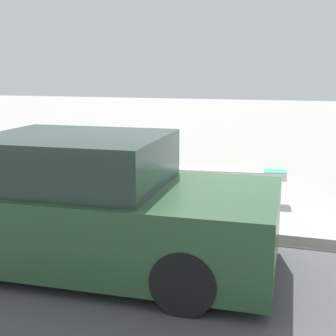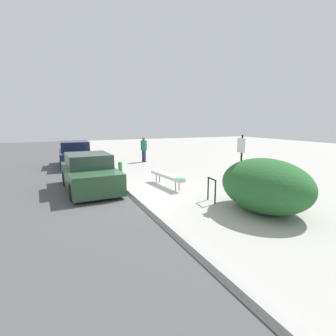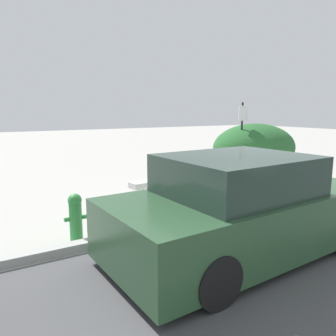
% 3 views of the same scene
% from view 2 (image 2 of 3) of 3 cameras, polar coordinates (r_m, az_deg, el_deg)
% --- Properties ---
extents(ground_plane, '(60.00, 60.00, 0.00)m').
position_cam_2_polar(ground_plane, '(10.14, -8.17, -5.58)').
color(ground_plane, '#ADAAA3').
extents(curb, '(60.00, 0.20, 0.13)m').
position_cam_2_polar(curb, '(10.12, -8.18, -5.23)').
color(curb, '#A8A8A3').
rests_on(curb, ground_plane).
extents(bench, '(2.36, 0.56, 0.52)m').
position_cam_2_polar(bench, '(11.09, -0.20, -1.74)').
color(bench, '#515156').
rests_on(bench, ground_plane).
extents(bike_rack, '(0.55, 0.10, 0.83)m').
position_cam_2_polar(bike_rack, '(9.06, 9.49, -4.23)').
color(bike_rack, black).
rests_on(bike_rack, ground_plane).
extents(sign_post, '(0.36, 0.08, 2.30)m').
position_cam_2_polar(sign_post, '(8.82, 15.58, 1.00)').
color(sign_post, black).
rests_on(sign_post, ground_plane).
extents(fire_hydrant, '(0.36, 0.22, 0.77)m').
position_cam_2_polar(fire_hydrant, '(13.22, -10.33, -0.15)').
color(fire_hydrant, '#338C3F').
rests_on(fire_hydrant, ground_plane).
extents(shrub_hedge, '(3.05, 2.29, 1.63)m').
position_cam_2_polar(shrub_hedge, '(8.49, 20.44, -3.54)').
color(shrub_hedge, '#28602D').
rests_on(shrub_hedge, ground_plane).
extents(pedestrian, '(0.44, 0.36, 1.69)m').
position_cam_2_polar(pedestrian, '(17.85, -5.29, 4.20)').
color(pedestrian, navy).
rests_on(pedestrian, ground_plane).
extents(parked_car_near, '(4.10, 1.96, 1.45)m').
position_cam_2_polar(parked_car_near, '(11.01, -16.73, -1.14)').
color(parked_car_near, black).
rests_on(parked_car_near, ground_plane).
extents(parked_car_far, '(4.10, 1.93, 1.52)m').
position_cam_2_polar(parked_car_far, '(17.13, -19.52, 2.67)').
color(parked_car_far, black).
rests_on(parked_car_far, ground_plane).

